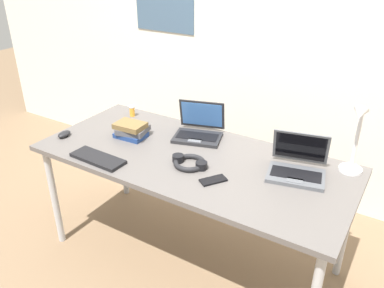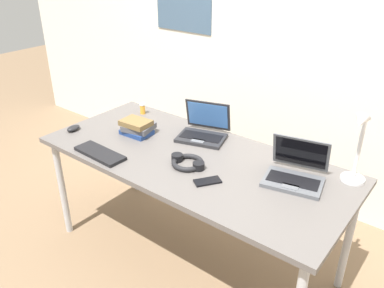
{
  "view_description": "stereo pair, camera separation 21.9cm",
  "coord_description": "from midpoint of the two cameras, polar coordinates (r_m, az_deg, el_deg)",
  "views": [
    {
      "loc": [
        1.02,
        -1.66,
        1.82
      ],
      "look_at": [
        0.0,
        0.0,
        0.82
      ],
      "focal_mm": 36.67,
      "sensor_mm": 36.0,
      "label": 1
    },
    {
      "loc": [
        1.2,
        -1.53,
        1.82
      ],
      "look_at": [
        0.0,
        0.0,
        0.82
      ],
      "focal_mm": 36.67,
      "sensor_mm": 36.0,
      "label": 2
    }
  ],
  "objects": [
    {
      "name": "desk_lamp",
      "position": [
        2.09,
        25.74,
        -0.67
      ],
      "size": [
        0.12,
        0.18,
        0.4
      ],
      "color": "white",
      "rests_on": "desk"
    },
    {
      "name": "wall_back",
      "position": [
        2.96,
        16.02,
        16.08
      ],
      "size": [
        6.0,
        0.13,
        2.6
      ],
      "color": "silver",
      "rests_on": "ground_plane"
    },
    {
      "name": "cell_phone",
      "position": [
        2.0,
        5.42,
        -5.52
      ],
      "size": [
        0.13,
        0.15,
        0.01
      ],
      "primitive_type": "cube",
      "rotation": [
        0.0,
        0.0,
        -0.6
      ],
      "color": "black",
      "rests_on": "desk"
    },
    {
      "name": "desk",
      "position": [
        2.25,
        2.78,
        -3.17
      ],
      "size": [
        1.8,
        0.8,
        0.74
      ],
      "color": "#595451",
      "rests_on": "ground_plane"
    },
    {
      "name": "book_stack",
      "position": [
        2.48,
        -5.48,
        2.39
      ],
      "size": [
        0.2,
        0.19,
        0.1
      ],
      "color": "navy",
      "rests_on": "desk"
    },
    {
      "name": "ground_plane",
      "position": [
        2.66,
        2.44,
        -15.95
      ],
      "size": [
        12.0,
        12.0,
        0.0
      ],
      "primitive_type": "plane",
      "color": "#7A6047"
    },
    {
      "name": "laptop_center",
      "position": [
        2.43,
        4.24,
        1.88
      ],
      "size": [
        0.35,
        0.32,
        0.21
      ],
      "color": "#232326",
      "rests_on": "desk"
    },
    {
      "name": "external_keyboard",
      "position": [
        2.27,
        -10.6,
        -1.42
      ],
      "size": [
        0.33,
        0.13,
        0.02
      ],
      "primitive_type": "cube",
      "rotation": [
        0.0,
        0.0,
        -0.03
      ],
      "color": "black",
      "rests_on": "desk"
    },
    {
      "name": "headphones",
      "position": [
        2.13,
        2.29,
        -2.77
      ],
      "size": [
        0.21,
        0.18,
        0.04
      ],
      "color": "black",
      "rests_on": "desk"
    },
    {
      "name": "laptop_near_lamp",
      "position": [
        2.09,
        17.74,
        -4.09
      ],
      "size": [
        0.34,
        0.32,
        0.21
      ],
      "color": "#515459",
      "rests_on": "desk"
    },
    {
      "name": "computer_mouse",
      "position": [
        2.61,
        -14.6,
        2.18
      ],
      "size": [
        0.06,
        0.1,
        0.03
      ],
      "primitive_type": "ellipsoid",
      "rotation": [
        0.0,
        0.0,
        0.1
      ],
      "color": "black",
      "rests_on": "desk"
    },
    {
      "name": "pill_bottle",
      "position": [
        2.78,
        -4.98,
        5.15
      ],
      "size": [
        0.04,
        0.04,
        0.08
      ],
      "color": "gold",
      "rests_on": "desk"
    }
  ]
}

